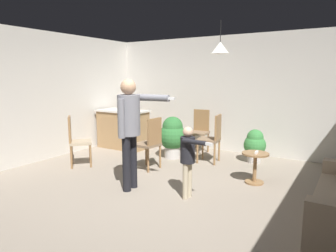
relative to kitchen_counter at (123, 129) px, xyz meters
name	(u,v)px	position (x,y,z in m)	size (l,w,h in m)	color
ground	(159,194)	(2.45, -2.09, -0.48)	(7.68, 7.68, 0.00)	gray
wall_back	(234,95)	(2.45, 1.11, 0.87)	(6.40, 0.10, 2.70)	beige
wall_left	(25,98)	(-0.75, -2.09, 0.87)	(0.10, 6.40, 2.70)	beige
kitchen_counter	(123,129)	(0.00, 0.00, 0.00)	(1.26, 0.66, 0.95)	#99754C
side_table_by_couch	(255,164)	(3.54, -0.83, -0.15)	(0.44, 0.44, 0.52)	olive
person_adult	(130,122)	(1.96, -2.14, 0.59)	(0.83, 0.55, 1.73)	black
person_child	(188,154)	(2.89, -1.98, 0.18)	(0.55, 0.33, 1.06)	tan
dining_chair_by_counter	(150,141)	(1.61, -1.12, 0.07)	(0.45, 0.45, 1.00)	olive
dining_chair_near_wall	(212,137)	(2.43, -0.06, 0.07)	(0.47, 0.47, 1.00)	olive
dining_chair_centre_back	(200,129)	(1.82, 0.58, 0.07)	(0.46, 0.46, 1.00)	olive
dining_chair_spare	(76,139)	(0.25, -1.70, 0.07)	(0.59, 0.59, 1.00)	olive
potted_plant_corner	(255,144)	(3.17, 0.41, -0.10)	(0.45, 0.45, 0.69)	#B7B2AD
potted_plant_by_wall	(173,135)	(1.54, -0.17, 0.02)	(0.59, 0.59, 0.91)	#B7B2AD
spare_remote_on_table	(257,152)	(3.56, -0.86, 0.06)	(0.04, 0.13, 0.04)	white
ceiling_light_pendant	(220,48)	(2.82, -0.72, 1.77)	(0.32, 0.32, 0.55)	silver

